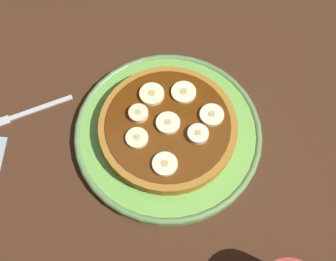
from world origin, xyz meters
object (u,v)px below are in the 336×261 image
Objects in this scene: plate at (168,133)px; banana_slice_6 at (184,93)px; banana_slice_2 at (137,138)px; banana_slice_3 at (152,94)px; pancake_stack at (168,127)px; banana_slice_4 at (165,164)px; banana_slice_5 at (212,115)px; banana_slice_7 at (138,114)px; fork at (24,113)px; banana_slice_1 at (198,134)px; banana_slice_0 at (166,125)px.

banana_slice_6 is at bearing 59.28° from plate.
banana_slice_2 and banana_slice_6 have the same top height.
pancake_stack is at bearing -68.69° from banana_slice_3.
banana_slice_5 is at bearing 41.93° from banana_slice_4.
banana_slice_6 is (2.73, 4.60, 3.00)cm from plate.
banana_slice_3 is 1.29× the size of banana_slice_7.
banana_slice_6 reaches higher than fork.
fork is at bearing 176.47° from banana_slice_3.
banana_slice_2 is 5.28cm from banana_slice_4.
pancake_stack is 5.13cm from banana_slice_3.
banana_slice_4 is 1.23× the size of banana_slice_7.
banana_slice_4 is at bearing -142.47° from banana_slice_1.
fork is (-16.08, 7.62, -3.63)cm from banana_slice_2.
plate is 6.13cm from banana_slice_6.
banana_slice_4 is 22.94cm from fork.
plate is 8.71× the size of banana_slice_2.
plate is 7.57× the size of banana_slice_3.
banana_slice_2 is at bearing -167.69° from banana_slice_5.
banana_slice_7 is at bearing -126.30° from banana_slice_3.
fork is at bearing 161.65° from banana_slice_1.
pancake_stack is 6.28cm from banana_slice_4.
banana_slice_0 is 5.65cm from banana_slice_4.
banana_slice_0 is 1.15× the size of banana_slice_1.
pancake_stack is at bearing -15.66° from fork.
pancake_stack is at bearing -176.14° from banana_slice_5.
plate is 9.78× the size of banana_slice_7.
banana_slice_6 is at bearing 41.63° from banana_slice_2.
banana_slice_0 is 6.40cm from banana_slice_5.
fork is (-26.50, 5.35, -3.65)cm from banana_slice_5.
banana_slice_0 is 5.71cm from banana_slice_6.
banana_slice_7 reaches higher than fork.
pancake_stack is 5.85× the size of banana_slice_4.
banana_slice_2 is 3.63cm from banana_slice_7.
banana_slice_4 is 9.61cm from banana_slice_5.
banana_slice_0 is at bearing -31.10° from banana_slice_7.
banana_slice_7 is 0.21× the size of fork.
banana_slice_0 is at bearing -74.14° from banana_slice_3.
banana_slice_5 is (5.98, 0.40, 1.39)cm from pancake_stack.
banana_slice_3 is at bearing 128.60° from banana_slice_1.
plate is at bearing -120.72° from banana_slice_6.
banana_slice_0 is (-0.29, -0.25, 3.08)cm from plate.
banana_slice_1 is at bearing -51.40° from banana_slice_3.
banana_slice_5 is 27.28cm from fork.
banana_slice_7 is at bearing 148.90° from banana_slice_0.
banana_slice_0 is at bearing 81.91° from banana_slice_4.
banana_slice_1 is at bearing -24.58° from banana_slice_0.
fork is at bearing 163.84° from plate.
banana_slice_7 reaches higher than banana_slice_6.
banana_slice_0 reaches higher than fork.
banana_slice_0 is at bearing 19.59° from banana_slice_2.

